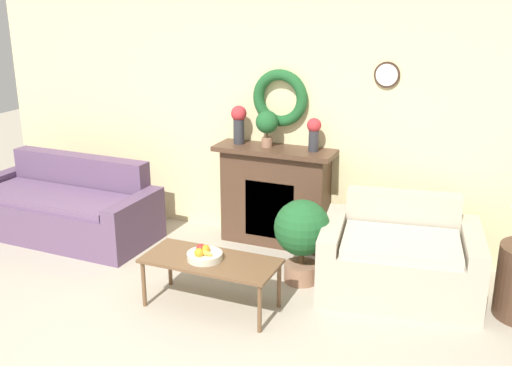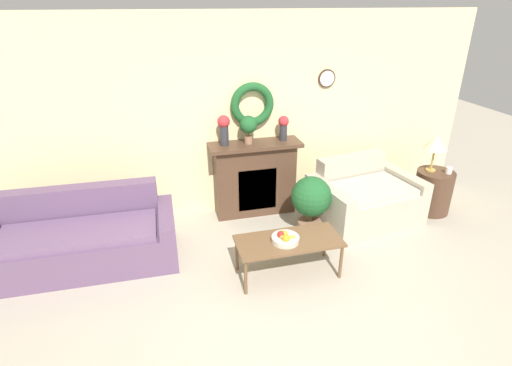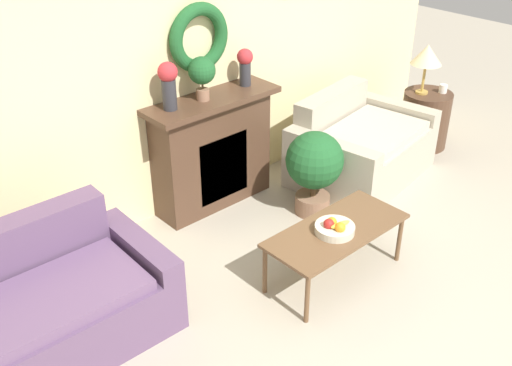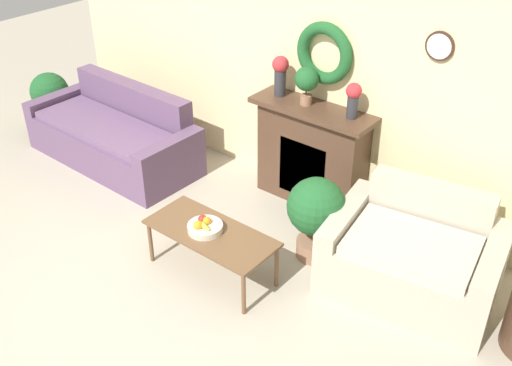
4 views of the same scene
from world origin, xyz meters
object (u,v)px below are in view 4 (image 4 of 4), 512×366
(loveseat_right, at_px, (413,256))
(potted_plant_floor_by_couch, at_px, (50,96))
(coffee_table, at_px, (211,236))
(vase_on_mantel_left, at_px, (280,73))
(fruit_bowl, at_px, (204,226))
(potted_plant_on_mantel, at_px, (307,81))
(fireplace, at_px, (311,154))
(couch_left, at_px, (115,136))
(potted_plant_floor_by_loveseat, at_px, (316,211))
(vase_on_mantel_right, at_px, (353,98))

(loveseat_right, relative_size, potted_plant_floor_by_couch, 2.09)
(coffee_table, distance_m, vase_on_mantel_left, 1.78)
(loveseat_right, height_order, fruit_bowl, loveseat_right)
(fruit_bowl, relative_size, potted_plant_on_mantel, 0.80)
(fireplace, relative_size, fruit_bowl, 4.18)
(vase_on_mantel_left, xyz_separation_m, potted_plant_floor_by_couch, (-3.06, -0.64, -0.86))
(couch_left, xyz_separation_m, potted_plant_on_mantel, (2.12, 0.67, 1.00))
(fruit_bowl, xyz_separation_m, potted_plant_floor_by_loveseat, (0.60, 0.77, 0.00))
(loveseat_right, distance_m, fruit_bowl, 1.75)
(couch_left, relative_size, coffee_table, 1.83)
(fireplace, relative_size, potted_plant_on_mantel, 3.33)
(fireplace, distance_m, fruit_bowl, 1.51)
(couch_left, distance_m, potted_plant_on_mantel, 2.44)
(fruit_bowl, height_order, potted_plant_floor_by_loveseat, potted_plant_floor_by_loveseat)
(fruit_bowl, xyz_separation_m, potted_plant_floor_by_couch, (-3.42, 0.88, -0.05))
(vase_on_mantel_left, bearing_deg, vase_on_mantel_right, 0.00)
(fireplace, distance_m, coffee_table, 1.49)
(vase_on_mantel_left, distance_m, vase_on_mantel_right, 0.82)
(fireplace, xyz_separation_m, potted_plant_floor_by_couch, (-3.47, -0.63, -0.10))
(vase_on_mantel_right, height_order, potted_plant_on_mantel, potted_plant_on_mantel)
(couch_left, relative_size, potted_plant_floor_by_loveseat, 2.65)
(fireplace, height_order, loveseat_right, fireplace)
(vase_on_mantel_left, bearing_deg, potted_plant_floor_by_loveseat, -37.82)
(potted_plant_floor_by_loveseat, bearing_deg, loveseat_right, 11.52)
(potted_plant_on_mantel, distance_m, potted_plant_floor_by_couch, 3.55)
(vase_on_mantel_left, relative_size, potted_plant_floor_by_loveseat, 0.51)
(potted_plant_floor_by_couch, bearing_deg, couch_left, -2.34)
(couch_left, relative_size, potted_plant_on_mantel, 5.58)
(potted_plant_floor_by_loveseat, bearing_deg, couch_left, 178.80)
(vase_on_mantel_right, bearing_deg, coffee_table, -105.18)
(loveseat_right, xyz_separation_m, fruit_bowl, (-1.46, -0.94, 0.17))
(couch_left, xyz_separation_m, coffee_table, (2.21, -0.80, 0.10))
(loveseat_right, relative_size, potted_plant_on_mantel, 4.01)
(vase_on_mantel_left, xyz_separation_m, potted_plant_floor_by_loveseat, (0.96, -0.75, -0.80))
(potted_plant_floor_by_couch, bearing_deg, vase_on_mantel_left, 11.77)
(fireplace, relative_size, potted_plant_floor_by_couch, 1.74)
(coffee_table, xyz_separation_m, vase_on_mantel_left, (-0.41, 1.49, 0.89))
(couch_left, xyz_separation_m, loveseat_right, (3.62, 0.12, 0.01))
(coffee_table, relative_size, vase_on_mantel_right, 3.42)
(fruit_bowl, height_order, potted_plant_floor_by_couch, potted_plant_floor_by_couch)
(couch_left, distance_m, vase_on_mantel_left, 2.17)
(potted_plant_on_mantel, bearing_deg, potted_plant_floor_by_loveseat, -48.66)
(coffee_table, bearing_deg, couch_left, 160.01)
(vase_on_mantel_right, bearing_deg, potted_plant_on_mantel, -177.67)
(couch_left, distance_m, coffee_table, 2.35)
(vase_on_mantel_right, bearing_deg, potted_plant_floor_by_couch, -170.66)
(potted_plant_floor_by_loveseat, bearing_deg, fireplace, 126.65)
(potted_plant_on_mantel, bearing_deg, potted_plant_floor_by_couch, -169.66)
(couch_left, height_order, loveseat_right, couch_left)
(loveseat_right, height_order, vase_on_mantel_left, vase_on_mantel_left)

